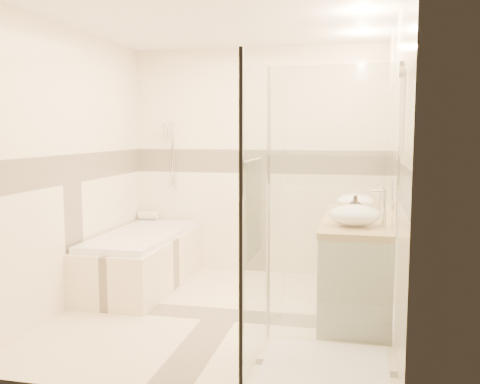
% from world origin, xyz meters
% --- Properties ---
extents(room, '(2.82, 3.02, 2.52)m').
position_xyz_m(room, '(0.06, 0.01, 1.26)').
color(room, beige).
rests_on(room, ground).
extents(bathtub, '(0.75, 1.70, 0.56)m').
position_xyz_m(bathtub, '(-1.02, 0.65, 0.31)').
color(bathtub, '#F6E4C5').
rests_on(bathtub, ground).
extents(vanity, '(0.58, 1.62, 0.85)m').
position_xyz_m(vanity, '(1.12, 0.30, 0.43)').
color(vanity, white).
rests_on(vanity, ground).
extents(shower_enclosure, '(0.96, 0.93, 2.04)m').
position_xyz_m(shower_enclosure, '(0.83, -0.97, 0.51)').
color(shower_enclosure, '#F6E4C5').
rests_on(shower_enclosure, ground).
extents(vessel_sink_near, '(0.36, 0.36, 0.14)m').
position_xyz_m(vessel_sink_near, '(1.10, 0.82, 0.92)').
color(vessel_sink_near, white).
rests_on(vessel_sink_near, vanity).
extents(vessel_sink_far, '(0.41, 0.41, 0.16)m').
position_xyz_m(vessel_sink_far, '(1.10, -0.10, 0.93)').
color(vessel_sink_far, white).
rests_on(vessel_sink_far, vanity).
extents(faucet_near, '(0.11, 0.03, 0.27)m').
position_xyz_m(faucet_near, '(1.32, 0.82, 1.01)').
color(faucet_near, silver).
rests_on(faucet_near, vanity).
extents(faucet_far, '(0.12, 0.03, 0.29)m').
position_xyz_m(faucet_far, '(1.32, -0.10, 1.02)').
color(faucet_far, silver).
rests_on(faucet_far, vanity).
extents(amenity_bottle_a, '(0.08, 0.08, 0.16)m').
position_xyz_m(amenity_bottle_a, '(1.10, 0.31, 0.93)').
color(amenity_bottle_a, black).
rests_on(amenity_bottle_a, vanity).
extents(amenity_bottle_b, '(0.15, 0.15, 0.17)m').
position_xyz_m(amenity_bottle_b, '(1.10, 0.44, 0.94)').
color(amenity_bottle_b, black).
rests_on(amenity_bottle_b, vanity).
extents(folded_towels, '(0.19, 0.26, 0.08)m').
position_xyz_m(folded_towels, '(1.10, 0.96, 0.89)').
color(folded_towels, white).
rests_on(folded_towels, vanity).
extents(rolled_towel, '(0.23, 0.10, 0.10)m').
position_xyz_m(rolled_towel, '(-1.26, 1.41, 0.61)').
color(rolled_towel, white).
rests_on(rolled_towel, bathtub).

